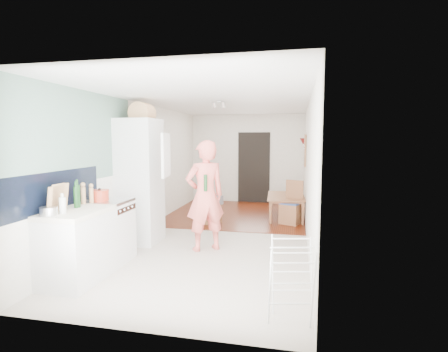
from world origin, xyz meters
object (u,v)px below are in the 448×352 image
at_px(dining_chair, 291,203).
at_px(drying_rack, 292,281).
at_px(dining_table, 287,208).
at_px(stool, 212,214).
at_px(person, 205,186).

distance_m(dining_chair, drying_rack, 4.08).
height_order(dining_table, stool, dining_table).
relative_size(dining_table, stool, 2.93).
height_order(dining_table, drying_rack, drying_rack).
bearing_deg(person, dining_table, -150.17).
height_order(person, stool, person).
bearing_deg(dining_table, dining_chair, -173.92).
xyz_separation_m(person, drying_rack, (1.42, -2.01, -0.65)).
bearing_deg(person, drying_rack, 90.10).
bearing_deg(drying_rack, dining_table, 80.13).
relative_size(dining_chair, drying_rack, 1.13).
bearing_deg(dining_chair, dining_table, 121.13).
relative_size(dining_table, drying_rack, 1.53).
distance_m(person, drying_rack, 2.54).
distance_m(stool, drying_rack, 4.09).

